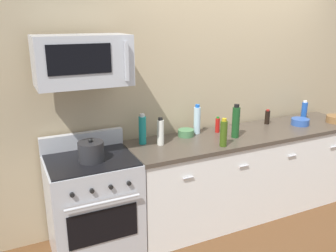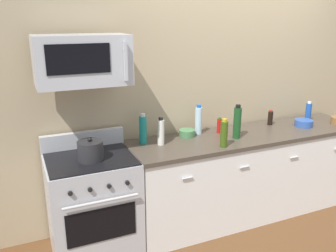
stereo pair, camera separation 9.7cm
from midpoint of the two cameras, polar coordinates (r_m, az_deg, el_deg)
ground_plane at (r=4.18m, az=13.11°, el=-13.22°), size 6.86×6.86×0.00m
back_wall at (r=4.02m, az=10.95°, el=6.34°), size 5.72×0.10×2.70m
counter_unit at (r=3.97m, az=13.57°, el=-7.48°), size 2.63×0.66×0.92m
range_oven at (r=3.32m, az=-11.13°, el=-12.28°), size 0.76×0.69×1.07m
microwave at (r=2.96m, az=-12.75°, el=10.31°), size 0.74×0.44×0.40m
bottle_vinegar_white at (r=3.33m, az=-0.32°, el=-0.96°), size 0.06×0.06×0.27m
bottle_olive_oil at (r=3.33m, az=9.83°, el=-1.22°), size 0.07×0.07×0.27m
bottle_soy_sauce_dark at (r=4.14m, az=16.79°, el=1.25°), size 0.06×0.06×0.17m
bottle_soda_blue at (r=4.44m, az=22.25°, el=2.13°), size 0.07×0.07×0.23m
bottle_sparkling_teal at (r=3.36m, az=-3.23°, el=-0.56°), size 0.07×0.07×0.30m
bottle_water_clear at (r=3.66m, az=5.69°, el=0.94°), size 0.07×0.07×0.31m
bottle_hot_sauce_red at (r=3.74m, az=8.98°, el=0.09°), size 0.05×0.05×0.17m
bottle_wine_green at (r=3.58m, az=11.84°, el=0.57°), size 0.08×0.08×0.34m
bowl_green_glaze at (r=3.60m, az=3.86°, el=-1.11°), size 0.16×0.16×0.07m
bowl_blue_mixing at (r=4.23m, az=21.62°, el=0.49°), size 0.20×0.20×0.07m
stockpot at (r=3.05m, az=-11.48°, el=-3.90°), size 0.22×0.22×0.20m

